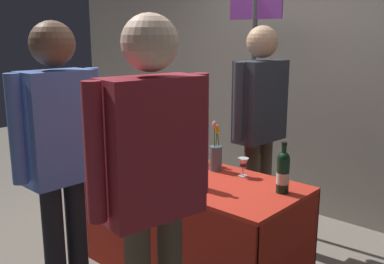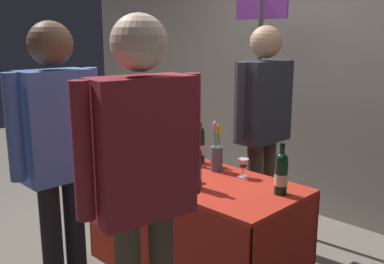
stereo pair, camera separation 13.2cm
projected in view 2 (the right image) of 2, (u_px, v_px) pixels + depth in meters
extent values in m
cube|color=#9E998E|center=(321.00, 61.00, 3.99)|extent=(6.78, 0.12, 2.92)
cube|color=red|center=(192.00, 177.00, 2.98)|extent=(1.54, 0.70, 0.02)
cube|color=#A32519|center=(155.00, 244.00, 2.82)|extent=(1.54, 0.01, 0.73)
cube|color=#A32519|center=(224.00, 214.00, 3.30)|extent=(1.54, 0.01, 0.73)
cube|color=#A32519|center=(126.00, 200.00, 3.59)|extent=(0.01, 0.70, 0.73)
cylinder|color=black|center=(181.00, 148.00, 3.25)|extent=(0.07, 0.07, 0.22)
sphere|color=black|center=(181.00, 133.00, 3.22)|extent=(0.07, 0.07, 0.07)
cylinder|color=black|center=(181.00, 128.00, 3.22)|extent=(0.03, 0.03, 0.07)
cylinder|color=maroon|center=(181.00, 122.00, 3.21)|extent=(0.03, 0.03, 0.02)
cylinder|color=beige|center=(181.00, 150.00, 3.25)|extent=(0.07, 0.07, 0.07)
cylinder|color=#192333|center=(196.00, 170.00, 2.70)|extent=(0.08, 0.08, 0.23)
sphere|color=#192333|center=(196.00, 152.00, 2.68)|extent=(0.08, 0.08, 0.08)
cylinder|color=#192333|center=(196.00, 147.00, 2.67)|extent=(0.03, 0.03, 0.07)
cylinder|color=black|center=(196.00, 139.00, 2.66)|extent=(0.03, 0.03, 0.02)
cylinder|color=beige|center=(196.00, 173.00, 2.70)|extent=(0.08, 0.08, 0.07)
cylinder|color=black|center=(200.00, 147.00, 3.23)|extent=(0.07, 0.07, 0.24)
sphere|color=black|center=(200.00, 131.00, 3.20)|extent=(0.07, 0.07, 0.07)
cylinder|color=black|center=(200.00, 127.00, 3.20)|extent=(0.03, 0.03, 0.07)
cylinder|color=#B7932D|center=(200.00, 122.00, 3.19)|extent=(0.03, 0.03, 0.02)
cylinder|color=beige|center=(200.00, 150.00, 3.23)|extent=(0.07, 0.07, 0.08)
cylinder|color=#38230F|center=(145.00, 141.00, 3.48)|extent=(0.07, 0.07, 0.21)
sphere|color=#38230F|center=(144.00, 128.00, 3.46)|extent=(0.07, 0.07, 0.07)
cylinder|color=#38230F|center=(144.00, 123.00, 3.45)|extent=(0.03, 0.03, 0.08)
cylinder|color=#B7932D|center=(144.00, 117.00, 3.44)|extent=(0.03, 0.03, 0.02)
cylinder|color=beige|center=(145.00, 143.00, 3.49)|extent=(0.07, 0.07, 0.07)
cylinder|color=black|center=(281.00, 177.00, 2.60)|extent=(0.08, 0.08, 0.22)
sphere|color=black|center=(282.00, 159.00, 2.58)|extent=(0.08, 0.08, 0.08)
cylinder|color=black|center=(282.00, 153.00, 2.57)|extent=(0.03, 0.03, 0.08)
cylinder|color=black|center=(282.00, 145.00, 2.56)|extent=(0.03, 0.03, 0.02)
cylinder|color=beige|center=(281.00, 179.00, 2.60)|extent=(0.08, 0.08, 0.07)
cylinder|color=silver|center=(141.00, 158.00, 3.36)|extent=(0.07, 0.07, 0.00)
cylinder|color=silver|center=(141.00, 154.00, 3.35)|extent=(0.01, 0.01, 0.07)
cone|color=silver|center=(141.00, 146.00, 3.34)|extent=(0.08, 0.08, 0.06)
cylinder|color=silver|center=(243.00, 177.00, 2.93)|extent=(0.06, 0.06, 0.00)
cylinder|color=silver|center=(243.00, 172.00, 2.93)|extent=(0.01, 0.01, 0.06)
cone|color=silver|center=(243.00, 163.00, 2.91)|extent=(0.08, 0.08, 0.06)
cylinder|color=#590C19|center=(243.00, 166.00, 2.92)|extent=(0.04, 0.04, 0.02)
cylinder|color=silver|center=(187.00, 180.00, 2.88)|extent=(0.06, 0.06, 0.00)
cylinder|color=silver|center=(187.00, 174.00, 2.87)|extent=(0.01, 0.01, 0.07)
cone|color=silver|center=(187.00, 164.00, 2.85)|extent=(0.07, 0.07, 0.06)
cylinder|color=#590C19|center=(187.00, 167.00, 2.86)|extent=(0.04, 0.04, 0.02)
cylinder|color=slate|center=(216.00, 159.00, 3.05)|extent=(0.09, 0.09, 0.17)
cylinder|color=#38722D|center=(215.00, 142.00, 3.01)|extent=(0.02, 0.03, 0.25)
ellipsoid|color=pink|center=(215.00, 125.00, 2.97)|extent=(0.03, 0.03, 0.05)
cylinder|color=#38722D|center=(217.00, 143.00, 3.03)|extent=(0.02, 0.01, 0.22)
ellipsoid|color=gold|center=(218.00, 128.00, 3.01)|extent=(0.03, 0.03, 0.05)
cylinder|color=#38722D|center=(219.00, 144.00, 3.04)|extent=(0.01, 0.03, 0.20)
ellipsoid|color=gold|center=(218.00, 130.00, 3.01)|extent=(0.03, 0.03, 0.05)
cylinder|color=#4C4233|center=(267.00, 192.00, 3.57)|extent=(0.12, 0.12, 0.88)
cylinder|color=#4C4233|center=(253.00, 197.00, 3.45)|extent=(0.12, 0.12, 0.88)
cube|color=#2D333D|center=(264.00, 102.00, 3.34)|extent=(0.23, 0.45, 0.62)
sphere|color=tan|center=(266.00, 42.00, 3.25)|extent=(0.24, 0.24, 0.24)
cylinder|color=#2D333D|center=(285.00, 95.00, 3.51)|extent=(0.08, 0.08, 0.57)
cylinder|color=#2D333D|center=(241.00, 102.00, 3.17)|extent=(0.08, 0.08, 0.57)
cylinder|color=black|center=(53.00, 254.00, 2.55)|extent=(0.12, 0.12, 0.88)
cylinder|color=black|center=(76.00, 245.00, 2.65)|extent=(0.12, 0.12, 0.88)
cube|color=#4C6BB7|center=(56.00, 126.00, 2.44)|extent=(0.22, 0.39, 0.63)
sphere|color=brown|center=(50.00, 44.00, 2.34)|extent=(0.24, 0.24, 0.24)
cylinder|color=#4C6BB7|center=(14.00, 128.00, 2.27)|extent=(0.08, 0.08, 0.58)
cylinder|color=#4C6BB7|center=(93.00, 116.00, 2.59)|extent=(0.08, 0.08, 0.58)
cube|color=maroon|center=(142.00, 148.00, 1.92)|extent=(0.29, 0.48, 0.63)
sphere|color=beige|center=(139.00, 43.00, 1.82)|extent=(0.25, 0.25, 0.25)
cylinder|color=maroon|center=(82.00, 152.00, 1.77)|extent=(0.08, 0.08, 0.58)
cylinder|color=maroon|center=(192.00, 135.00, 2.07)|extent=(0.08, 0.08, 0.58)
cylinder|color=#47474C|center=(258.00, 114.00, 3.84)|extent=(0.04, 0.04, 2.03)
cube|color=#7A3393|center=(261.00, 8.00, 3.64)|extent=(0.52, 0.02, 0.18)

